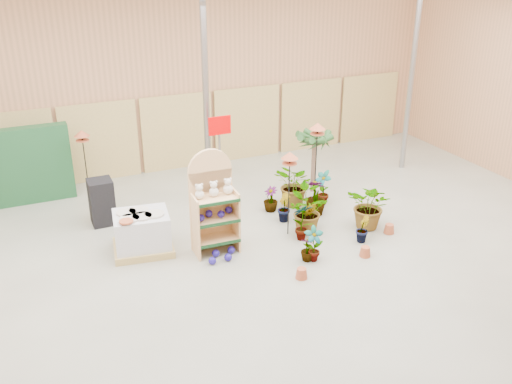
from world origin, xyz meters
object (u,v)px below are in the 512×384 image
(pallet_stack, at_px, (142,233))
(potted_plant_2, at_px, (305,211))
(display_shelf, at_px, (213,205))
(bird_table_front, at_px, (290,158))

(pallet_stack, distance_m, potted_plant_2, 3.34)
(pallet_stack, bearing_deg, potted_plant_2, -1.02)
(display_shelf, relative_size, pallet_stack, 1.63)
(display_shelf, bearing_deg, bird_table_front, 0.10)
(bird_table_front, height_order, potted_plant_2, bird_table_front)
(display_shelf, bearing_deg, potted_plant_2, -0.16)
(display_shelf, xyz_separation_m, pallet_stack, (-1.31, 0.46, -0.53))
(bird_table_front, bearing_deg, display_shelf, 177.94)
(pallet_stack, height_order, potted_plant_2, potted_plant_2)
(bird_table_front, relative_size, potted_plant_2, 1.92)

